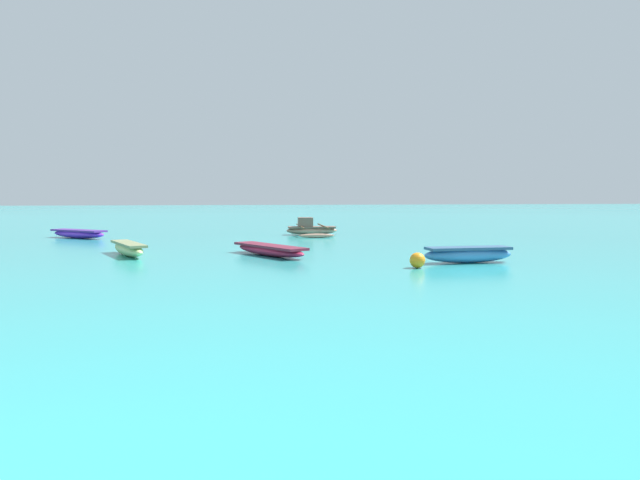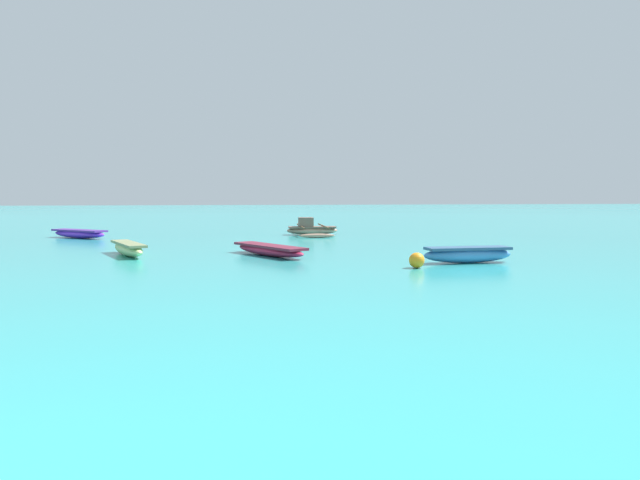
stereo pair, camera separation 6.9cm
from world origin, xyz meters
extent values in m
ellipsoid|color=#7530D6|center=(-3.69, 26.23, 0.19)|extent=(3.03, 2.71, 0.39)
cube|color=#4D2782|center=(-3.69, 26.23, 0.35)|extent=(2.80, 2.52, 0.08)
ellipsoid|color=#CCDC8B|center=(-0.30, 17.77, 0.21)|extent=(1.63, 3.13, 0.43)
cube|color=#7C8559|center=(-0.30, 17.77, 0.39)|extent=(1.52, 2.89, 0.08)
ellipsoid|color=#4080C2|center=(9.73, 13.88, 0.23)|extent=(2.72, 0.75, 0.46)
cube|color=#305377|center=(9.73, 13.88, 0.42)|extent=(2.50, 0.72, 0.08)
ellipsoid|color=#A62042|center=(4.23, 16.92, 0.18)|extent=(2.35, 3.65, 0.35)
cube|color=maroon|center=(4.23, 16.92, 0.31)|extent=(2.19, 3.37, 0.08)
ellipsoid|color=tan|center=(7.26, 26.51, 0.21)|extent=(2.59, 1.00, 0.41)
cube|color=brown|center=(7.26, 26.51, 0.37)|extent=(2.39, 0.96, 0.08)
cube|color=brown|center=(6.95, 26.53, 0.64)|extent=(0.76, 0.76, 0.46)
cylinder|color=brown|center=(7.83, 26.47, 0.43)|extent=(0.33, 4.25, 0.07)
cylinder|color=brown|center=(6.69, 26.54, 0.43)|extent=(0.33, 4.25, 0.07)
ellipsoid|color=tan|center=(7.40, 28.63, 0.10)|extent=(1.68, 0.30, 0.20)
ellipsoid|color=tan|center=(7.13, 24.38, 0.10)|extent=(1.68, 0.30, 0.20)
sphere|color=orange|center=(7.85, 12.99, 0.21)|extent=(0.42, 0.42, 0.42)
camera|label=1|loc=(2.46, -1.54, 1.95)|focal=32.00mm
camera|label=2|loc=(2.53, -1.56, 1.95)|focal=32.00mm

